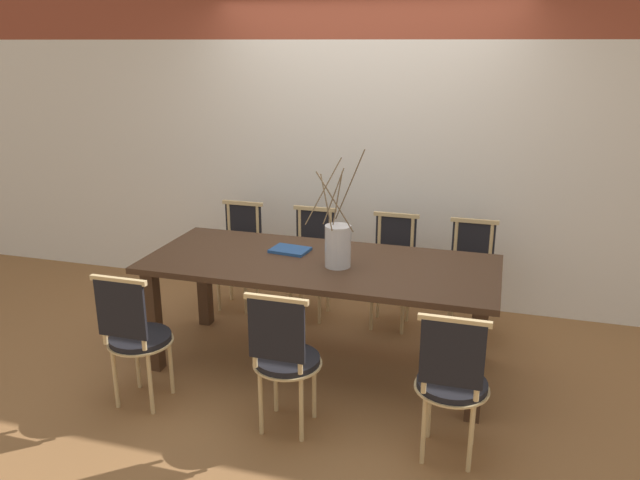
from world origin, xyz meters
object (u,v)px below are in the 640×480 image
dining_table (320,275)px  book_stack (290,250)px  chair_far_center (392,266)px  vase_centerpiece (338,245)px  chair_near_center (452,380)px

dining_table → book_stack: (-0.26, 0.14, 0.11)m
chair_far_center → vase_centerpiece: vase_centerpiece is taller
chair_near_center → book_stack: size_ratio=3.20×
chair_near_center → chair_far_center: same height
chair_far_center → chair_near_center: bearing=110.7°
chair_far_center → book_stack: bearing=47.5°
book_stack → chair_near_center: bearing=-37.7°
vase_centerpiece → chair_near_center: bearing=-42.4°
vase_centerpiece → book_stack: (-0.40, 0.19, -0.13)m
chair_near_center → book_stack: (-1.22, 0.94, 0.29)m
dining_table → vase_centerpiece: bearing=-21.9°
dining_table → chair_far_center: size_ratio=2.64×
dining_table → vase_centerpiece: 0.28m
dining_table → chair_near_center: 1.27m
book_stack → vase_centerpiece: bearing=-26.0°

